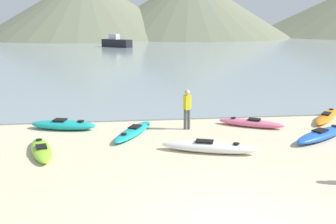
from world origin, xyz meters
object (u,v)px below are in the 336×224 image
at_px(kayak_on_sand_4, 209,147).
at_px(kayak_on_sand_9, 63,125).
at_px(kayak_on_sand_0, 322,134).
at_px(person_near_waterline, 187,107).
at_px(kayak_on_sand_2, 41,150).
at_px(kayak_on_sand_5, 251,123).
at_px(moored_boat_1, 117,42).
at_px(kayak_on_sand_1, 133,131).
at_px(kayak_on_sand_6, 327,116).

relative_size(kayak_on_sand_4, kayak_on_sand_9, 1.16).
relative_size(kayak_on_sand_0, person_near_waterline, 1.90).
relative_size(kayak_on_sand_2, kayak_on_sand_5, 1.04).
relative_size(kayak_on_sand_0, kayak_on_sand_9, 1.11).
relative_size(kayak_on_sand_2, moored_boat_1, 0.57).
relative_size(kayak_on_sand_1, kayak_on_sand_9, 1.09).
height_order(kayak_on_sand_2, kayak_on_sand_5, kayak_on_sand_5).
bearing_deg(kayak_on_sand_0, person_near_waterline, 158.55).
xyz_separation_m(kayak_on_sand_1, kayak_on_sand_5, (4.73, 0.55, 0.02)).
bearing_deg(kayak_on_sand_5, kayak_on_sand_9, 176.15).
bearing_deg(kayak_on_sand_5, person_near_waterline, -178.48).
bearing_deg(kayak_on_sand_0, kayak_on_sand_4, -167.51).
bearing_deg(kayak_on_sand_2, person_near_waterline, 23.72).
xyz_separation_m(kayak_on_sand_2, person_near_waterline, (5.13, 2.25, 0.78)).
bearing_deg(kayak_on_sand_9, kayak_on_sand_0, -14.21).
relative_size(kayak_on_sand_4, moored_boat_1, 0.68).
xyz_separation_m(kayak_on_sand_0, kayak_on_sand_4, (-4.38, -0.97, 0.01)).
height_order(kayak_on_sand_2, person_near_waterline, person_near_waterline).
distance_m(kayak_on_sand_5, moored_boat_1, 46.27).
bearing_deg(kayak_on_sand_0, kayak_on_sand_2, -177.48).
bearing_deg(person_near_waterline, kayak_on_sand_9, 173.24).
bearing_deg(kayak_on_sand_0, kayak_on_sand_5, 136.82).
xyz_separation_m(kayak_on_sand_0, kayak_on_sand_5, (-2.02, 1.89, -0.01)).
xyz_separation_m(person_near_waterline, moored_boat_1, (-3.08, 45.98, -0.16)).
relative_size(kayak_on_sand_1, kayak_on_sand_2, 1.11).
height_order(person_near_waterline, moored_boat_1, moored_boat_1).
distance_m(kayak_on_sand_0, kayak_on_sand_6, 3.08).
height_order(kayak_on_sand_1, kayak_on_sand_9, kayak_on_sand_9).
xyz_separation_m(kayak_on_sand_4, kayak_on_sand_6, (5.98, 3.60, -0.04)).
bearing_deg(kayak_on_sand_1, person_near_waterline, 12.81).
relative_size(kayak_on_sand_4, kayak_on_sand_5, 1.23).
bearing_deg(kayak_on_sand_9, kayak_on_sand_5, -3.85).
xyz_separation_m(kayak_on_sand_5, moored_boat_1, (-5.70, 45.91, 0.59)).
distance_m(kayak_on_sand_2, kayak_on_sand_9, 2.84).
distance_m(kayak_on_sand_2, person_near_waterline, 5.65).
bearing_deg(kayak_on_sand_0, kayak_on_sand_9, 165.79).
distance_m(kayak_on_sand_6, person_near_waterline, 6.34).
relative_size(kayak_on_sand_5, kayak_on_sand_6, 0.91).
height_order(kayak_on_sand_0, moored_boat_1, moored_boat_1).
xyz_separation_m(kayak_on_sand_0, kayak_on_sand_9, (-9.45, 2.39, 0.02)).
bearing_deg(kayak_on_sand_1, kayak_on_sand_2, -149.57).
relative_size(kayak_on_sand_1, kayak_on_sand_6, 1.05).
relative_size(kayak_on_sand_6, moored_boat_1, 0.61).
height_order(kayak_on_sand_1, kayak_on_sand_4, kayak_on_sand_4).
height_order(kayak_on_sand_1, moored_boat_1, moored_boat_1).
bearing_deg(kayak_on_sand_5, kayak_on_sand_2, -163.32).
relative_size(kayak_on_sand_1, person_near_waterline, 1.87).
bearing_deg(kayak_on_sand_2, kayak_on_sand_5, 16.68).
height_order(kayak_on_sand_0, kayak_on_sand_6, kayak_on_sand_0).
distance_m(kayak_on_sand_1, kayak_on_sand_5, 4.76).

